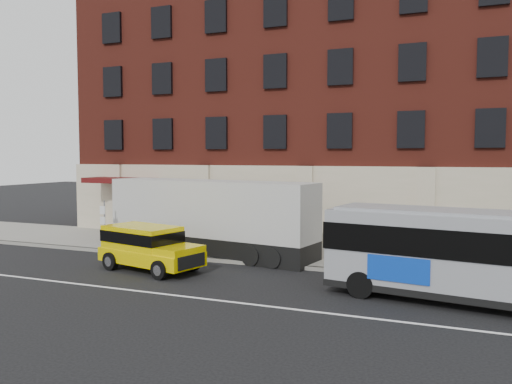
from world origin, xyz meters
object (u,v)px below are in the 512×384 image
at_px(sign_pole, 104,222).
at_px(yellow_suv, 147,245).
at_px(shipping_container, 210,218).
at_px(city_bus, 503,256).

height_order(sign_pole, yellow_suv, sign_pole).
distance_m(yellow_suv, shipping_container, 4.01).
xyz_separation_m(city_bus, yellow_suv, (-13.19, 0.53, -0.61)).
height_order(city_bus, shipping_container, shipping_container).
xyz_separation_m(sign_pole, yellow_suv, (4.29, -2.66, -0.42)).
xyz_separation_m(city_bus, shipping_container, (-12.30, 4.38, 0.10)).
bearing_deg(sign_pole, city_bus, -10.35).
relative_size(city_bus, yellow_suv, 2.29).
relative_size(sign_pole, yellow_suv, 0.52).
height_order(yellow_suv, shipping_container, shipping_container).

